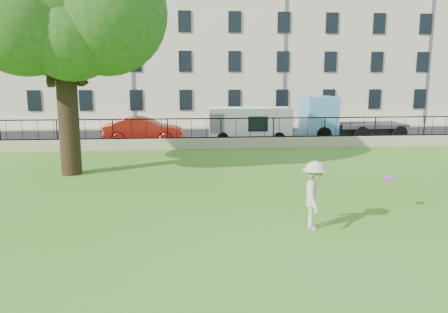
{
  "coord_description": "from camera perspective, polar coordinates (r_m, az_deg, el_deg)",
  "views": [
    {
      "loc": [
        -2.01,
        -12.39,
        4.02
      ],
      "look_at": [
        -0.59,
        3.5,
        1.09
      ],
      "focal_mm": 35.0,
      "sensor_mm": 36.0,
      "label": 1
    }
  ],
  "objects": [
    {
      "name": "retaining_wall",
      "position": [
        24.75,
        -0.38,
        1.76
      ],
      "size": [
        50.0,
        0.4,
        0.6
      ],
      "primitive_type": "cube",
      "color": "tan",
      "rests_on": "ground"
    },
    {
      "name": "tree",
      "position": [
        19.26,
        -20.86,
        18.59
      ],
      "size": [
        8.31,
        6.51,
        10.43
      ],
      "color": "black",
      "rests_on": "ground"
    },
    {
      "name": "sidewalk",
      "position": [
        34.58,
        -1.73,
        3.82
      ],
      "size": [
        60.0,
        1.4,
        0.12
      ],
      "primitive_type": "cube",
      "color": "tan",
      "rests_on": "ground"
    },
    {
      "name": "white_van",
      "position": [
        27.33,
        3.38,
        4.16
      ],
      "size": [
        5.12,
        2.19,
        2.11
      ],
      "primitive_type": "cube",
      "rotation": [
        0.0,
        0.0,
        -0.05
      ],
      "color": "white",
      "rests_on": "street"
    },
    {
      "name": "building_row",
      "position": [
        40.11,
        -2.28,
        14.54
      ],
      "size": [
        56.4,
        10.4,
        13.8
      ],
      "color": "beige",
      "rests_on": "ground"
    },
    {
      "name": "red_sedan",
      "position": [
        27.1,
        -10.4,
        3.38
      ],
      "size": [
        4.83,
        1.84,
        1.57
      ],
      "primitive_type": "imported",
      "rotation": [
        0.0,
        0.0,
        1.53
      ],
      "color": "maroon",
      "rests_on": "street"
    },
    {
      "name": "iron_railing",
      "position": [
        24.64,
        -0.39,
        3.72
      ],
      "size": [
        50.0,
        0.05,
        1.13
      ],
      "color": "black",
      "rests_on": "retaining_wall"
    },
    {
      "name": "ground",
      "position": [
        13.18,
        3.94,
        -7.37
      ],
      "size": [
        120.0,
        120.0,
        0.0
      ],
      "primitive_type": "plane",
      "color": "#3B6F1A",
      "rests_on": "ground"
    },
    {
      "name": "frisbee",
      "position": [
        13.88,
        20.71,
        -2.71
      ],
      "size": [
        0.3,
        0.31,
        0.12
      ],
      "primitive_type": "cylinder",
      "rotation": [
        0.21,
        -0.14,
        -0.14
      ],
      "color": "purple"
    },
    {
      "name": "street",
      "position": [
        29.43,
        -1.14,
        2.56
      ],
      "size": [
        60.0,
        9.0,
        0.01
      ],
      "primitive_type": "cube",
      "color": "black",
      "rests_on": "ground"
    },
    {
      "name": "man",
      "position": [
        11.86,
        11.71,
        -4.97
      ],
      "size": [
        0.96,
        1.32,
        1.83
      ],
      "primitive_type": "imported",
      "rotation": [
        0.0,
        0.0,
        1.32
      ],
      "color": "beige",
      "rests_on": "ground"
    },
    {
      "name": "blue_truck",
      "position": [
        29.98,
        16.39,
        4.93
      ],
      "size": [
        6.68,
        2.62,
        2.76
      ],
      "primitive_type": "cube",
      "rotation": [
        0.0,
        0.0,
        0.04
      ],
      "color": "#5796CC",
      "rests_on": "street"
    }
  ]
}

